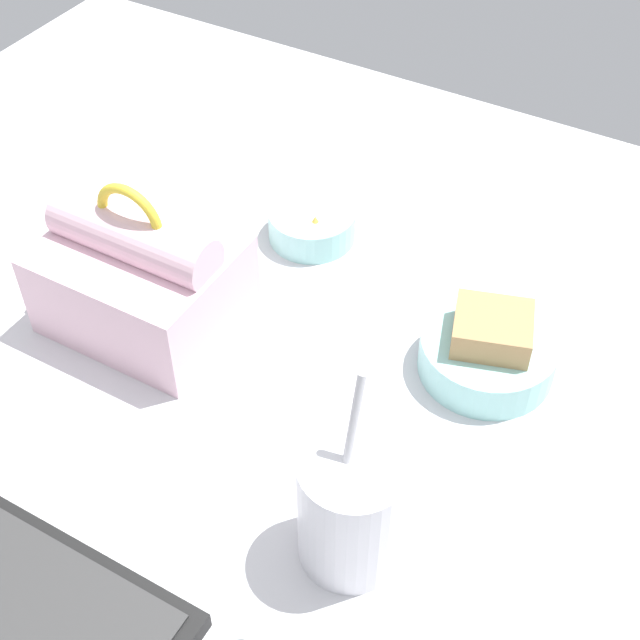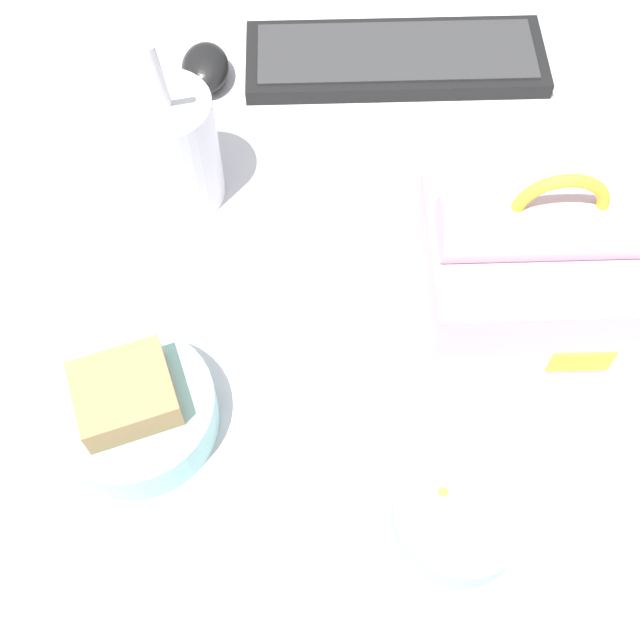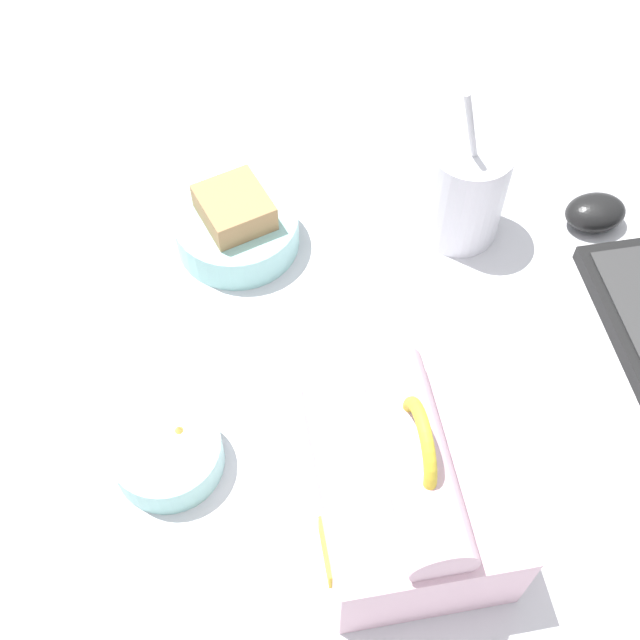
{
  "view_description": "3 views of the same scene",
  "coord_description": "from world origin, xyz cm",
  "views": [
    {
      "loc": [
        -32.62,
        50.96,
        68.74
      ],
      "look_at": [
        -2.39,
        -2.19,
        7.0
      ],
      "focal_mm": 50.0,
      "sensor_mm": 36.0,
      "label": 1
    },
    {
      "loc": [
        -3.4,
        -35.13,
        63.98
      ],
      "look_at": [
        -2.39,
        -2.19,
        7.0
      ],
      "focal_mm": 45.0,
      "sensor_mm": 36.0,
      "label": 2
    },
    {
      "loc": [
        40.64,
        -9.7,
        70.5
      ],
      "look_at": [
        -2.39,
        -2.19,
        7.0
      ],
      "focal_mm": 45.0,
      "sensor_mm": 36.0,
      "label": 3
    }
  ],
  "objects": [
    {
      "name": "keyboard",
      "position": [
        6.88,
        32.68,
        3.02
      ],
      "size": [
        32.35,
        11.05,
        2.1
      ],
      "color": "black",
      "rests_on": "desk_surface"
    },
    {
      "name": "soup_cup",
      "position": [
        -15.49,
        15.77,
        8.21
      ],
      "size": [
        8.72,
        8.72,
        19.89
      ],
      "color": "silver",
      "rests_on": "desk_surface"
    },
    {
      "name": "computer_mouse",
      "position": [
        -13.55,
        30.89,
        3.88
      ],
      "size": [
        5.03,
        6.82,
        3.75
      ],
      "color": "black",
      "rests_on": "desk_surface"
    },
    {
      "name": "lunch_bag",
      "position": [
        15.95,
        2.15,
        7.93
      ],
      "size": [
        18.62,
        15.38,
        17.26
      ],
      "color": "beige",
      "rests_on": "desk_surface"
    },
    {
      "name": "desk_surface",
      "position": [
        0.0,
        0.0,
        1.0
      ],
      "size": [
        140.0,
        110.0,
        2.0
      ],
      "color": "silver",
      "rests_on": "ground"
    },
    {
      "name": "bento_bowl_sandwich",
      "position": [
        -17.66,
        -8.7,
        4.71
      ],
      "size": [
        13.48,
        13.48,
        7.25
      ],
      "color": "#93D1CC",
      "rests_on": "desk_surface"
    },
    {
      "name": "bento_bowl_snacks",
      "position": [
        7.63,
        -17.93,
        3.97
      ],
      "size": [
        10.06,
        10.06,
        4.5
      ],
      "color": "#93D1CC",
      "rests_on": "desk_surface"
    }
  ]
}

